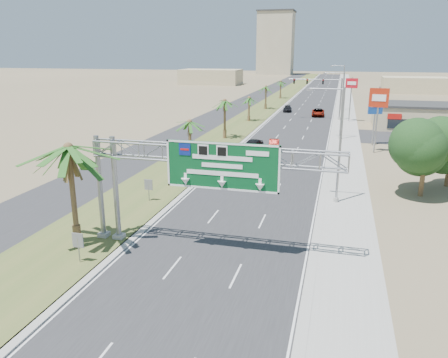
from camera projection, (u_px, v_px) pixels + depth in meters
ground at (157, 344)px, 19.87m from camera, size 600.00×600.00×0.00m
road at (314, 100)px, 121.93m from camera, size 12.00×300.00×0.02m
sidewalk_right at (346, 100)px, 119.82m from camera, size 4.00×300.00×0.10m
median_grass at (279, 98)px, 124.38m from camera, size 7.00×300.00×0.12m
opposing_road at (254, 98)px, 126.12m from camera, size 8.00×300.00×0.02m
sign_gantry at (200, 162)px, 27.65m from camera, size 16.75×1.24×7.50m
palm_near at (68, 148)px, 27.62m from camera, size 5.70×5.70×8.35m
palm_row_b at (190, 123)px, 50.53m from camera, size 3.99×3.99×5.95m
palm_row_c at (225, 102)px, 65.16m from camera, size 3.99×3.99×6.75m
palm_row_d at (249, 98)px, 82.21m from camera, size 3.99×3.99×5.45m
palm_row_e at (266, 87)px, 99.65m from camera, size 3.99×3.99×6.15m
palm_row_f at (281, 82)px, 122.96m from camera, size 3.99×3.99×5.75m
streetlight_near at (337, 151)px, 37.17m from camera, size 3.27×0.44×10.00m
streetlight_mid at (340, 108)px, 65.00m from camera, size 3.27×0.44×10.00m
streetlight_far at (342, 89)px, 98.40m from camera, size 3.27×0.44×10.00m
signal_mast at (330, 95)px, 84.01m from camera, size 10.28×0.71×8.00m
store_building at (428, 117)px, 75.12m from camera, size 18.00×10.00×4.00m
oak_near at (426, 148)px, 39.03m from camera, size 4.50×4.50×6.80m
median_signback_a at (78, 243)px, 26.95m from camera, size 0.75×0.08×2.08m
median_signback_b at (149, 186)px, 38.26m from camera, size 0.75×0.08×2.08m
tower_distant at (276, 44)px, 254.83m from camera, size 20.00×16.00×35.00m
building_distant_left at (211, 77)px, 178.58m from camera, size 24.00×14.00×6.00m
building_distant_right at (414, 85)px, 141.66m from camera, size 20.00×12.00×5.00m
car_left_lane at (252, 146)px, 57.64m from camera, size 2.55×5.18×1.70m
car_mid_lane at (274, 144)px, 59.72m from camera, size 1.74×3.99×1.27m
car_right_lane at (318, 113)px, 90.15m from camera, size 2.73×5.50×1.50m
car_far at (287, 109)px, 96.93m from camera, size 2.13×4.52×1.27m
pole_sign_red_near at (379, 101)px, 55.69m from camera, size 2.42×0.69×8.58m
pole_sign_blue at (376, 105)px, 60.70m from camera, size 2.00×0.85×7.64m
pole_sign_red_far at (351, 87)px, 81.41m from camera, size 2.22×0.52×8.30m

